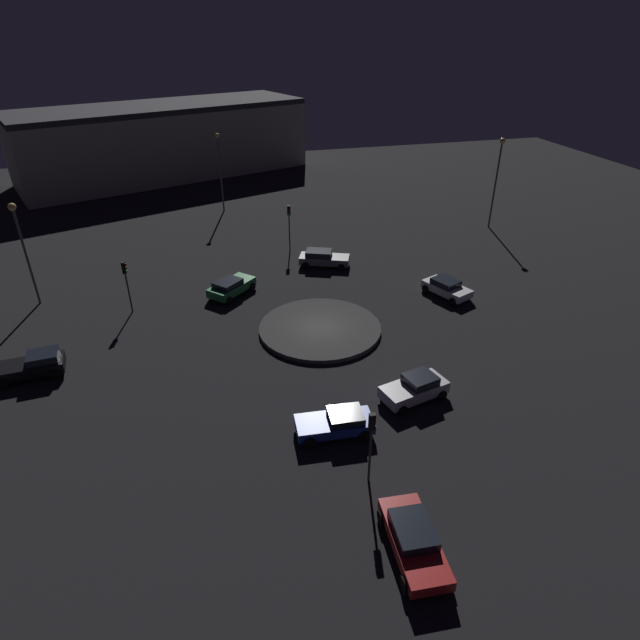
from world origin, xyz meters
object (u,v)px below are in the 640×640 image
car_white (447,287)px  car_silver (415,388)px  streetlamp_west (220,162)px  streetlamp_northwest (498,169)px  car_black (32,365)px  streetlamp_southwest (21,237)px  car_green (231,287)px  traffic_light_east (371,434)px  car_grey (323,258)px  traffic_light_west (289,219)px  traffic_light_southwest (126,277)px  car_blue (337,423)px  store_building (164,141)px  car_red (414,539)px

car_white → car_silver: (11.79, -8.00, 0.03)m
streetlamp_west → streetlamp_northwest: size_ratio=0.94×
car_black → streetlamp_southwest: size_ratio=0.52×
car_green → car_white: bearing=-58.2°
car_black → traffic_light_east: (13.73, 17.48, 2.15)m
car_white → streetlamp_northwest: bearing=116.5°
car_grey → traffic_light_west: (-4.37, -2.13, 2.39)m
car_white → traffic_light_southwest: 24.96m
streetlamp_west → traffic_light_west: bearing=19.1°
traffic_light_west → car_blue: bearing=-2.6°
store_building → car_black: bearing=59.8°
traffic_light_east → streetlamp_west: streetlamp_west is taller
car_black → traffic_light_west: bearing=-146.1°
car_grey → traffic_light_southwest: bearing=-142.2°
store_building → car_red: bearing=78.0°
streetlamp_northwest → streetlamp_southwest: bearing=-81.5°
traffic_light_east → streetlamp_southwest: size_ratio=0.51×
traffic_light_east → store_building: 62.92m
car_silver → car_white: bearing=-138.0°
traffic_light_southwest → store_building: (-41.44, 3.60, 1.82)m
streetlamp_west → store_building: 19.37m
car_silver → traffic_light_west: (-24.53, -2.22, 2.40)m
car_black → traffic_light_west: (-16.13, 20.05, 2.38)m
traffic_light_west → streetlamp_southwest: size_ratio=0.55×
car_red → store_building: bearing=11.8°
car_blue → traffic_light_southwest: 20.73m
car_blue → car_grey: (-21.87, 5.26, 0.05)m
car_black → car_blue: bearing=144.2°
car_grey → car_white: (8.36, 8.10, -0.04)m
car_silver → streetlamp_southwest: (-18.99, -23.75, 4.80)m
car_silver → traffic_light_southwest: traffic_light_southwest is taller
car_red → store_building: (-66.66, -8.63, 4.03)m
streetlamp_northwest → store_building: 45.63m
traffic_light_west → streetlamp_northwest: (-0.97, 22.21, 3.03)m
streetlamp_southwest → car_white: bearing=77.2°
traffic_light_southwest → store_building: bearing=111.2°
car_green → traffic_light_southwest: 8.06m
car_green → streetlamp_northwest: 30.72m
traffic_light_southwest → car_white: bearing=17.4°
traffic_light_east → store_building: store_building is taller
car_black → car_white: (-3.40, 30.27, -0.06)m
car_grey → store_building: 39.25m
car_blue → traffic_light_east: size_ratio=1.04×
car_grey → streetlamp_southwest: streetlamp_southwest is taller
car_red → traffic_light_west: size_ratio=1.04×
streetlamp_west → car_grey: bearing=20.8°
car_red → streetlamp_west: streetlamp_west is taller
traffic_light_west → streetlamp_west: (-14.06, -4.86, 2.45)m
streetlamp_west → streetlamp_southwest: streetlamp_west is taller
car_white → streetlamp_southwest: bearing=-125.1°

